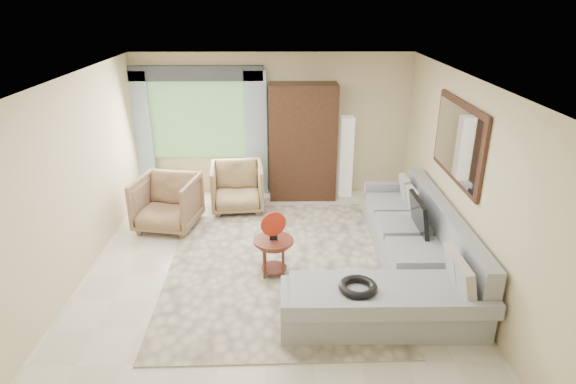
{
  "coord_description": "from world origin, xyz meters",
  "views": [
    {
      "loc": [
        0.17,
        -5.65,
        3.52
      ],
      "look_at": [
        0.25,
        0.35,
        1.05
      ],
      "focal_mm": 30.0,
      "sensor_mm": 36.0,
      "label": 1
    }
  ],
  "objects_px": {
    "armoire": "(303,142)",
    "floor_lamp": "(346,157)",
    "armchair_left": "(167,203)",
    "sectional_sofa": "(405,261)",
    "tv_screen": "(419,215)",
    "armchair_right": "(237,187)",
    "coffee_table": "(274,256)",
    "potted_plant": "(173,180)"
  },
  "relations": [
    {
      "from": "tv_screen",
      "to": "coffee_table",
      "type": "distance_m",
      "value": 2.07
    },
    {
      "from": "armchair_right",
      "to": "floor_lamp",
      "type": "distance_m",
      "value": 2.09
    },
    {
      "from": "tv_screen",
      "to": "armchair_left",
      "type": "xyz_separation_m",
      "value": [
        -3.72,
        1.12,
        -0.29
      ]
    },
    {
      "from": "armchair_left",
      "to": "armoire",
      "type": "distance_m",
      "value": 2.65
    },
    {
      "from": "sectional_sofa",
      "to": "tv_screen",
      "type": "xyz_separation_m",
      "value": [
        0.27,
        0.49,
        0.44
      ]
    },
    {
      "from": "armchair_left",
      "to": "sectional_sofa",
      "type": "bearing_deg",
      "value": -14.39
    },
    {
      "from": "tv_screen",
      "to": "floor_lamp",
      "type": "xyz_separation_m",
      "value": [
        -0.7,
        2.47,
        0.03
      ]
    },
    {
      "from": "sectional_sofa",
      "to": "coffee_table",
      "type": "xyz_separation_m",
      "value": [
        -1.73,
        0.14,
        -0.0
      ]
    },
    {
      "from": "armchair_right",
      "to": "potted_plant",
      "type": "relative_size",
      "value": 1.54
    },
    {
      "from": "tv_screen",
      "to": "potted_plant",
      "type": "distance_m",
      "value": 4.67
    },
    {
      "from": "tv_screen",
      "to": "armoire",
      "type": "bearing_deg",
      "value": 121.9
    },
    {
      "from": "armchair_right",
      "to": "potted_plant",
      "type": "xyz_separation_m",
      "value": [
        -1.27,
        0.66,
        -0.12
      ]
    },
    {
      "from": "potted_plant",
      "to": "armoire",
      "type": "distance_m",
      "value": 2.54
    },
    {
      "from": "potted_plant",
      "to": "armchair_right",
      "type": "bearing_deg",
      "value": -27.53
    },
    {
      "from": "sectional_sofa",
      "to": "coffee_table",
      "type": "bearing_deg",
      "value": 175.36
    },
    {
      "from": "tv_screen",
      "to": "armoire",
      "type": "distance_m",
      "value": 2.86
    },
    {
      "from": "sectional_sofa",
      "to": "floor_lamp",
      "type": "bearing_deg",
      "value": 98.33
    },
    {
      "from": "tv_screen",
      "to": "armchair_left",
      "type": "height_order",
      "value": "tv_screen"
    },
    {
      "from": "tv_screen",
      "to": "floor_lamp",
      "type": "relative_size",
      "value": 0.49
    },
    {
      "from": "sectional_sofa",
      "to": "coffee_table",
      "type": "distance_m",
      "value": 1.73
    },
    {
      "from": "armoire",
      "to": "floor_lamp",
      "type": "relative_size",
      "value": 1.4
    },
    {
      "from": "coffee_table",
      "to": "armchair_right",
      "type": "bearing_deg",
      "value": 107.1
    },
    {
      "from": "sectional_sofa",
      "to": "armchair_right",
      "type": "xyz_separation_m",
      "value": [
        -2.4,
        2.31,
        0.13
      ]
    },
    {
      "from": "armoire",
      "to": "coffee_table",
      "type": "bearing_deg",
      "value": -100.18
    },
    {
      "from": "coffee_table",
      "to": "armoire",
      "type": "distance_m",
      "value": 2.91
    },
    {
      "from": "floor_lamp",
      "to": "sectional_sofa",
      "type": "bearing_deg",
      "value": -81.67
    },
    {
      "from": "tv_screen",
      "to": "armchair_right",
      "type": "bearing_deg",
      "value": 145.6
    },
    {
      "from": "coffee_table",
      "to": "armoire",
      "type": "height_order",
      "value": "armoire"
    },
    {
      "from": "coffee_table",
      "to": "potted_plant",
      "type": "height_order",
      "value": "potted_plant"
    },
    {
      "from": "armchair_right",
      "to": "floor_lamp",
      "type": "xyz_separation_m",
      "value": [
        1.96,
        0.65,
        0.34
      ]
    },
    {
      "from": "potted_plant",
      "to": "armoire",
      "type": "xyz_separation_m",
      "value": [
        2.43,
        -0.07,
        0.75
      ]
    },
    {
      "from": "tv_screen",
      "to": "coffee_table",
      "type": "height_order",
      "value": "tv_screen"
    },
    {
      "from": "armchair_left",
      "to": "coffee_table",
      "type": "bearing_deg",
      "value": -29.76
    },
    {
      "from": "sectional_sofa",
      "to": "floor_lamp",
      "type": "distance_m",
      "value": 3.03
    },
    {
      "from": "armoire",
      "to": "floor_lamp",
      "type": "bearing_deg",
      "value": 4.29
    },
    {
      "from": "sectional_sofa",
      "to": "armchair_left",
      "type": "bearing_deg",
      "value": 155.09
    },
    {
      "from": "tv_screen",
      "to": "coffee_table",
      "type": "xyz_separation_m",
      "value": [
        -2.0,
        -0.35,
        -0.44
      ]
    },
    {
      "from": "tv_screen",
      "to": "armoire",
      "type": "relative_size",
      "value": 0.35
    },
    {
      "from": "armoire",
      "to": "armchair_left",
      "type": "bearing_deg",
      "value": -149.84
    },
    {
      "from": "sectional_sofa",
      "to": "armchair_left",
      "type": "relative_size",
      "value": 3.67
    },
    {
      "from": "potted_plant",
      "to": "armoire",
      "type": "bearing_deg",
      "value": -1.72
    },
    {
      "from": "floor_lamp",
      "to": "armchair_left",
      "type": "bearing_deg",
      "value": -155.91
    }
  ]
}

